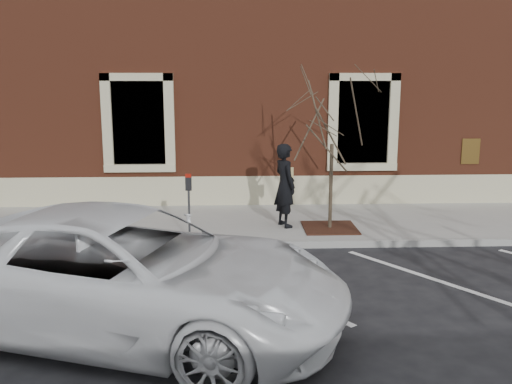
{
  "coord_description": "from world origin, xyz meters",
  "views": [
    {
      "loc": [
        -0.5,
        -11.76,
        3.63
      ],
      "look_at": [
        0.0,
        0.6,
        1.1
      ],
      "focal_mm": 40.0,
      "sensor_mm": 36.0,
      "label": 1
    }
  ],
  "objects_px": {
    "man": "(285,185)",
    "parking_meter": "(189,195)",
    "sapling": "(333,120)",
    "white_truck": "(125,273)"
  },
  "relations": [
    {
      "from": "man",
      "to": "sapling",
      "type": "bearing_deg",
      "value": -126.85
    },
    {
      "from": "parking_meter",
      "to": "white_truck",
      "type": "bearing_deg",
      "value": -121.74
    },
    {
      "from": "man",
      "to": "parking_meter",
      "type": "height_order",
      "value": "man"
    },
    {
      "from": "man",
      "to": "parking_meter",
      "type": "bearing_deg",
      "value": 94.08
    },
    {
      "from": "white_truck",
      "to": "man",
      "type": "bearing_deg",
      "value": -9.31
    },
    {
      "from": "man",
      "to": "white_truck",
      "type": "height_order",
      "value": "man"
    },
    {
      "from": "parking_meter",
      "to": "sapling",
      "type": "distance_m",
      "value": 3.61
    },
    {
      "from": "man",
      "to": "sapling",
      "type": "relative_size",
      "value": 0.55
    },
    {
      "from": "parking_meter",
      "to": "sapling",
      "type": "xyz_separation_m",
      "value": [
        3.18,
        0.84,
        1.5
      ]
    },
    {
      "from": "sapling",
      "to": "man",
      "type": "bearing_deg",
      "value": 166.07
    }
  ]
}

